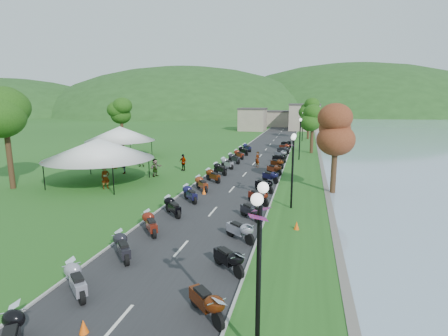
# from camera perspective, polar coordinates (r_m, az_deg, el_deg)

# --- Properties ---
(road) EXTENTS (7.00, 120.00, 0.02)m
(road) POSITION_cam_1_polar(r_m,az_deg,el_deg) (46.27, 6.00, 2.00)
(road) COLOR #272729
(road) RESTS_ON ground
(hills_backdrop) EXTENTS (360.00, 120.00, 76.00)m
(hills_backdrop) POSITION_cam_1_polar(r_m,az_deg,el_deg) (205.53, 11.94, 8.87)
(hills_backdrop) COLOR #285621
(hills_backdrop) RESTS_ON ground
(far_building) EXTENTS (18.00, 16.00, 5.00)m
(far_building) POSITION_cam_1_polar(r_m,az_deg,el_deg) (90.78, 8.54, 7.98)
(far_building) COLOR gray
(far_building) RESTS_ON ground
(moto_row_left) EXTENTS (2.60, 46.89, 1.10)m
(moto_row_left) POSITION_cam_1_polar(r_m,az_deg,el_deg) (28.40, -3.63, -2.65)
(moto_row_left) COLOR #331411
(moto_row_left) RESTS_ON ground
(moto_row_right) EXTENTS (2.60, 46.31, 1.10)m
(moto_row_right) POSITION_cam_1_polar(r_m,az_deg,el_deg) (33.08, 7.74, -0.75)
(moto_row_right) COLOR #331411
(moto_row_right) RESTS_ON ground
(streetlamp_near) EXTENTS (1.40, 1.40, 5.00)m
(streetlamp_near) POSITION_cam_1_polar(r_m,az_deg,el_deg) (10.09, 5.67, -17.37)
(streetlamp_near) COLOR black
(streetlamp_near) RESTS_ON ground
(vendor_tent_main) EXTENTS (6.30, 6.30, 4.00)m
(vendor_tent_main) POSITION_cam_1_polar(r_m,az_deg,el_deg) (32.45, -19.64, 1.07)
(vendor_tent_main) COLOR white
(vendor_tent_main) RESTS_ON ground
(vendor_tent_side) EXTENTS (5.73, 5.73, 4.00)m
(vendor_tent_side) POSITION_cam_1_polar(r_m,az_deg,el_deg) (46.04, -16.52, 4.06)
(vendor_tent_side) COLOR white
(vendor_tent_side) RESTS_ON ground
(tree_park_left) EXTENTS (3.76, 3.76, 10.46)m
(tree_park_left) POSITION_cam_1_polar(r_m,az_deg,el_deg) (33.40, -32.06, 5.89)
(tree_park_left) COLOR #265814
(tree_park_left) RESTS_ON ground
(tree_lakeside) EXTENTS (2.86, 2.86, 7.94)m
(tree_lakeside) POSITION_cam_1_polar(r_m,az_deg,el_deg) (28.52, 17.73, 3.89)
(tree_lakeside) COLOR #265814
(tree_lakeside) RESTS_ON ground
(pedestrian_a) EXTENTS (0.83, 0.86, 1.90)m
(pedestrian_a) POSITION_cam_1_polar(r_m,az_deg,el_deg) (30.71, -18.69, -3.23)
(pedestrian_a) COLOR slate
(pedestrian_a) RESTS_ON ground
(pedestrian_b) EXTENTS (0.91, 0.73, 1.65)m
(pedestrian_b) POSITION_cam_1_polar(r_m,az_deg,el_deg) (39.78, -13.43, 0.25)
(pedestrian_b) COLOR slate
(pedestrian_b) RESTS_ON ground
(pedestrian_c) EXTENTS (0.89, 1.30, 1.85)m
(pedestrian_c) POSITION_cam_1_polar(r_m,az_deg,el_deg) (36.46, -16.03, -0.86)
(pedestrian_c) COLOR slate
(pedestrian_c) RESTS_ON ground
(traffic_cone_near) EXTENTS (0.31, 0.31, 0.49)m
(traffic_cone_near) POSITION_cam_1_polar(r_m,az_deg,el_deg) (12.93, -21.96, -22.89)
(traffic_cone_near) COLOR #F2590C
(traffic_cone_near) RESTS_ON ground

